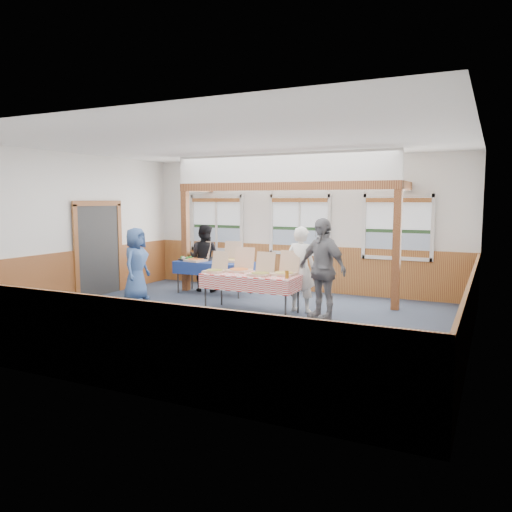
{
  "coord_description": "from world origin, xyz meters",
  "views": [
    {
      "loc": [
        4.25,
        -7.79,
        2.2
      ],
      "look_at": [
        0.02,
        1.0,
        1.1
      ],
      "focal_mm": 35.0,
      "sensor_mm": 36.0,
      "label": 1
    }
  ],
  "objects_px": {
    "table_left": "(214,264)",
    "man_blue": "(136,264)",
    "table_right": "(251,277)",
    "woman_black": "(204,258)",
    "woman_white": "(301,269)",
    "person_grey": "(322,269)"
  },
  "relations": [
    {
      "from": "table_left",
      "to": "man_blue",
      "type": "bearing_deg",
      "value": -132.01
    },
    {
      "from": "man_blue",
      "to": "table_left",
      "type": "bearing_deg",
      "value": -47.27
    },
    {
      "from": "table_left",
      "to": "table_right",
      "type": "relative_size",
      "value": 0.9
    },
    {
      "from": "table_left",
      "to": "woman_black",
      "type": "relative_size",
      "value": 1.15
    },
    {
      "from": "woman_black",
      "to": "man_blue",
      "type": "height_order",
      "value": "woman_black"
    },
    {
      "from": "woman_white",
      "to": "man_blue",
      "type": "height_order",
      "value": "woman_white"
    },
    {
      "from": "woman_white",
      "to": "man_blue",
      "type": "bearing_deg",
      "value": 12.34
    },
    {
      "from": "table_right",
      "to": "person_grey",
      "type": "relative_size",
      "value": 1.1
    },
    {
      "from": "woman_white",
      "to": "person_grey",
      "type": "xyz_separation_m",
      "value": [
        0.57,
        -0.42,
        0.09
      ]
    },
    {
      "from": "woman_black",
      "to": "person_grey",
      "type": "height_order",
      "value": "person_grey"
    },
    {
      "from": "man_blue",
      "to": "person_grey",
      "type": "xyz_separation_m",
      "value": [
        4.2,
        0.09,
        0.14
      ]
    },
    {
      "from": "table_left",
      "to": "table_right",
      "type": "distance_m",
      "value": 2.16
    },
    {
      "from": "man_blue",
      "to": "person_grey",
      "type": "relative_size",
      "value": 0.85
    },
    {
      "from": "table_left",
      "to": "woman_white",
      "type": "xyz_separation_m",
      "value": [
        2.52,
        -0.93,
        0.15
      ]
    },
    {
      "from": "table_left",
      "to": "man_blue",
      "type": "relative_size",
      "value": 1.16
    },
    {
      "from": "man_blue",
      "to": "table_right",
      "type": "bearing_deg",
      "value": -98.35
    },
    {
      "from": "table_right",
      "to": "man_blue",
      "type": "xyz_separation_m",
      "value": [
        -2.78,
        -0.06,
        0.1
      ]
    },
    {
      "from": "woman_white",
      "to": "woman_black",
      "type": "relative_size",
      "value": 1.05
    },
    {
      "from": "table_left",
      "to": "table_right",
      "type": "xyz_separation_m",
      "value": [
        1.66,
        -1.38,
        0.0
      ]
    },
    {
      "from": "table_right",
      "to": "woman_white",
      "type": "relative_size",
      "value": 1.22
    },
    {
      "from": "woman_white",
      "to": "person_grey",
      "type": "height_order",
      "value": "person_grey"
    },
    {
      "from": "woman_white",
      "to": "person_grey",
      "type": "relative_size",
      "value": 0.9
    }
  ]
}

